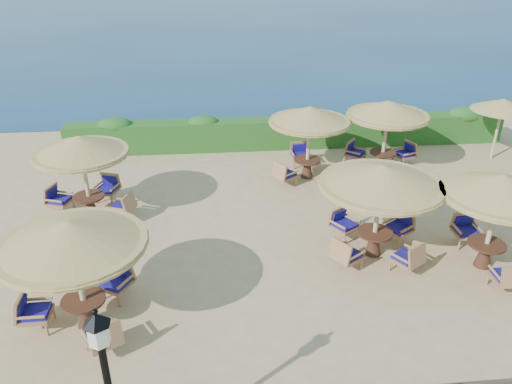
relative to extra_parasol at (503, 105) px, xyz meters
name	(u,v)px	position (x,y,z in m)	size (l,w,h in m)	color
ground	(326,237)	(-7.80, -5.20, -2.17)	(120.00, 120.00, 0.00)	tan
hedge	(289,133)	(-7.80, 2.00, -1.57)	(18.00, 0.90, 1.20)	#1C4D18
extra_parasol	(503,105)	(0.00, 0.00, 0.00)	(2.30, 2.30, 2.41)	beige
cafe_set_0	(74,250)	(-13.92, -8.33, -0.19)	(3.12, 3.12, 2.65)	beige
cafe_set_1	(380,191)	(-6.71, -6.17, -0.25)	(3.24, 3.24, 2.65)	beige
cafe_set_2	(498,198)	(-4.00, -6.99, -0.14)	(2.92, 2.92, 2.65)	beige
cafe_set_3	(83,162)	(-14.82, -3.28, -0.35)	(2.87, 2.87, 2.65)	beige
cafe_set_4	(309,127)	(-7.60, -1.08, -0.25)	(2.85, 2.85, 2.65)	beige
cafe_set_5	(387,120)	(-4.68, -0.66, -0.23)	(2.95, 2.95, 2.65)	beige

